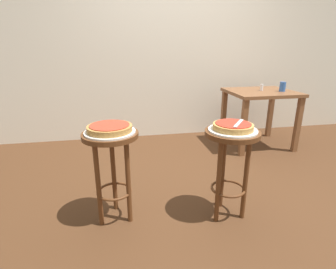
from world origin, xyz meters
TOP-DOWN VIEW (x-y plane):
  - ground_plane at (0.00, 0.00)m, footprint 6.00×6.00m
  - back_wall at (0.00, 1.65)m, footprint 6.00×0.10m
  - stool_foreground at (-0.01, -0.46)m, footprint 0.40×0.40m
  - serving_plate_foreground at (-0.01, -0.46)m, footprint 0.35×0.35m
  - pizza_foreground at (-0.01, -0.46)m, footprint 0.29×0.29m
  - stool_middle at (-0.87, -0.34)m, footprint 0.40×0.40m
  - serving_plate_middle at (-0.87, -0.34)m, footprint 0.36×0.36m
  - pizza_middle at (-0.87, -0.34)m, footprint 0.31×0.31m
  - dining_table at (1.01, 0.94)m, footprint 0.82×0.72m
  - cup_near_edge at (1.23, 0.85)m, footprint 0.07×0.07m
  - condiment_shaker at (1.01, 0.96)m, footprint 0.04×0.04m
  - pizza_server_knife at (0.02, -0.48)m, footprint 0.15×0.19m

SIDE VIEW (x-z plane):
  - ground_plane at x=0.00m, z-range 0.00..0.00m
  - stool_foreground at x=-0.01m, z-range 0.17..0.87m
  - stool_middle at x=-0.87m, z-range 0.17..0.87m
  - dining_table at x=1.01m, z-range 0.24..0.97m
  - serving_plate_foreground at x=-0.01m, z-range 0.70..0.71m
  - serving_plate_middle at x=-0.87m, z-range 0.70..0.71m
  - pizza_middle at x=-0.87m, z-range 0.71..0.76m
  - pizza_foreground at x=-0.01m, z-range 0.71..0.76m
  - pizza_server_knife at x=0.02m, z-range 0.76..0.77m
  - condiment_shaker at x=1.01m, z-range 0.73..0.82m
  - cup_near_edge at x=1.23m, z-range 0.73..0.85m
  - back_wall at x=0.00m, z-range 0.00..3.00m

